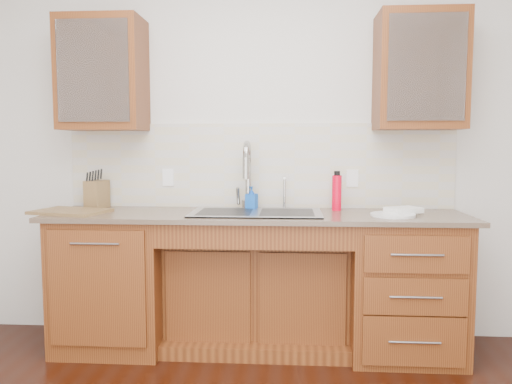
# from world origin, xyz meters

# --- Properties ---
(wall_back) EXTENTS (4.00, 0.10, 2.70)m
(wall_back) POSITION_xyz_m (0.00, 1.80, 1.35)
(wall_back) COLOR silver
(wall_back) RESTS_ON ground
(base_cabinet_left) EXTENTS (0.70, 0.62, 0.88)m
(base_cabinet_left) POSITION_xyz_m (-0.95, 1.44, 0.44)
(base_cabinet_left) COLOR #593014
(base_cabinet_left) RESTS_ON ground
(base_cabinet_center) EXTENTS (1.20, 0.44, 0.70)m
(base_cabinet_center) POSITION_xyz_m (0.00, 1.53, 0.35)
(base_cabinet_center) COLOR #593014
(base_cabinet_center) RESTS_ON ground
(base_cabinet_right) EXTENTS (0.70, 0.62, 0.88)m
(base_cabinet_right) POSITION_xyz_m (0.95, 1.44, 0.44)
(base_cabinet_right) COLOR #593014
(base_cabinet_right) RESTS_ON ground
(countertop) EXTENTS (2.70, 0.65, 0.03)m
(countertop) POSITION_xyz_m (0.00, 1.43, 0.90)
(countertop) COLOR #84705B
(countertop) RESTS_ON base_cabinet_left
(backsplash) EXTENTS (2.70, 0.02, 0.59)m
(backsplash) POSITION_xyz_m (0.00, 1.74, 1.21)
(backsplash) COLOR beige
(backsplash) RESTS_ON wall_back
(sink) EXTENTS (0.84, 0.46, 0.19)m
(sink) POSITION_xyz_m (0.00, 1.41, 0.83)
(sink) COLOR #9E9EA5
(sink) RESTS_ON countertop
(faucet) EXTENTS (0.04, 0.04, 0.40)m
(faucet) POSITION_xyz_m (-0.07, 1.64, 1.11)
(faucet) COLOR #999993
(faucet) RESTS_ON countertop
(filter_tap) EXTENTS (0.02, 0.02, 0.24)m
(filter_tap) POSITION_xyz_m (0.18, 1.65, 1.03)
(filter_tap) COLOR #999993
(filter_tap) RESTS_ON countertop
(upper_cabinet_left) EXTENTS (0.55, 0.34, 0.75)m
(upper_cabinet_left) POSITION_xyz_m (-1.05, 1.58, 1.83)
(upper_cabinet_left) COLOR #593014
(upper_cabinet_left) RESTS_ON wall_back
(upper_cabinet_right) EXTENTS (0.55, 0.34, 0.75)m
(upper_cabinet_right) POSITION_xyz_m (1.05, 1.58, 1.83)
(upper_cabinet_right) COLOR #593014
(upper_cabinet_right) RESTS_ON wall_back
(outlet_left) EXTENTS (0.08, 0.01, 0.12)m
(outlet_left) POSITION_xyz_m (-0.65, 1.73, 1.12)
(outlet_left) COLOR white
(outlet_left) RESTS_ON backsplash
(outlet_right) EXTENTS (0.08, 0.01, 0.12)m
(outlet_right) POSITION_xyz_m (0.65, 1.73, 1.12)
(outlet_right) COLOR white
(outlet_right) RESTS_ON backsplash
(soap_bottle) EXTENTS (0.09, 0.09, 0.16)m
(soap_bottle) POSITION_xyz_m (-0.04, 1.61, 0.99)
(soap_bottle) COLOR blue
(soap_bottle) RESTS_ON countertop
(water_bottle) EXTENTS (0.08, 0.08, 0.24)m
(water_bottle) POSITION_xyz_m (0.53, 1.60, 1.03)
(water_bottle) COLOR #EC0020
(water_bottle) RESTS_ON countertop
(plate) EXTENTS (0.35, 0.35, 0.02)m
(plate) POSITION_xyz_m (0.86, 1.35, 0.92)
(plate) COLOR silver
(plate) RESTS_ON countertop
(dish_towel) EXTENTS (0.25, 0.22, 0.03)m
(dish_towel) POSITION_xyz_m (0.93, 1.41, 0.94)
(dish_towel) COLOR white
(dish_towel) RESTS_ON plate
(knife_block) EXTENTS (0.13, 0.19, 0.19)m
(knife_block) POSITION_xyz_m (-1.13, 1.62, 1.01)
(knife_block) COLOR brown
(knife_block) RESTS_ON countertop
(cutting_board) EXTENTS (0.51, 0.41, 0.02)m
(cutting_board) POSITION_xyz_m (-1.20, 1.35, 0.92)
(cutting_board) COLOR brown
(cutting_board) RESTS_ON countertop
(cup_left_a) EXTENTS (0.15, 0.15, 0.11)m
(cup_left_a) POSITION_xyz_m (-1.14, 1.58, 1.78)
(cup_left_a) COLOR white
(cup_left_a) RESTS_ON upper_cabinet_left
(cup_left_b) EXTENTS (0.10, 0.10, 0.09)m
(cup_left_b) POSITION_xyz_m (-0.99, 1.58, 1.77)
(cup_left_b) COLOR white
(cup_left_b) RESTS_ON upper_cabinet_left
(cup_right_a) EXTENTS (0.18, 0.18, 0.11)m
(cup_right_a) POSITION_xyz_m (0.98, 1.58, 1.78)
(cup_right_a) COLOR white
(cup_right_a) RESTS_ON upper_cabinet_right
(cup_right_b) EXTENTS (0.10, 0.10, 0.08)m
(cup_right_b) POSITION_xyz_m (1.19, 1.58, 1.77)
(cup_right_b) COLOR white
(cup_right_b) RESTS_ON upper_cabinet_right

